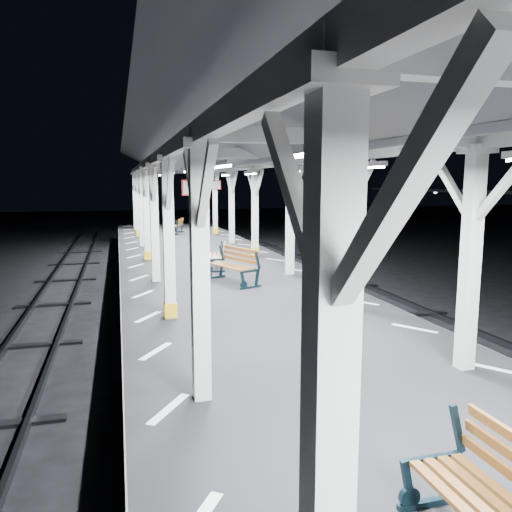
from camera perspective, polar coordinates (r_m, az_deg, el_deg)
name	(u,v)px	position (r m, az deg, el deg)	size (l,w,h in m)	color
ground	(294,392)	(9.45, 4.34, -15.24)	(120.00, 120.00, 0.00)	black
platform	(294,366)	(9.26, 4.38, -12.40)	(6.00, 50.00, 1.00)	black
hazard_stripes_left	(156,351)	(8.61, -11.38, -10.62)	(1.00, 48.00, 0.01)	silver
hazard_stripes_right	(414,328)	(10.16, 17.66, -7.89)	(1.00, 48.00, 0.01)	silver
canopy	(297,136)	(8.67, 4.73, 13.48)	(5.40, 49.00, 4.65)	silver
bench_mid	(235,264)	(13.87, -2.43, -0.97)	(1.27, 1.91, 0.97)	black
bench_far	(219,255)	(16.25, -4.24, 0.13)	(0.86, 1.60, 0.82)	black
bench_extra	(178,226)	(27.33, -8.95, 3.45)	(0.98, 1.60, 0.82)	black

